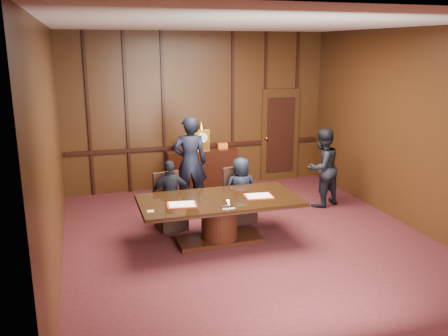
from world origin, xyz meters
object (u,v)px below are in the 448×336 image
object	(u,v)px
signatory_right	(241,190)
witness_left	(190,163)
sideboard	(202,168)
witness_right	(322,168)
conference_table	(219,213)
signatory_left	(171,195)

from	to	relation	value
signatory_right	witness_left	size ratio (longest dim) A/B	0.66
sideboard	witness_right	bearing A→B (deg)	-43.24
signatory_right	witness_left	bearing A→B (deg)	-50.90
conference_table	witness_right	xyz separation A→B (m)	(2.51, 1.18, 0.29)
conference_table	witness_left	size ratio (longest dim) A/B	1.41
signatory_left	witness_left	world-z (taller)	witness_left
signatory_right	signatory_left	bearing A→B (deg)	5.61
sideboard	signatory_left	world-z (taller)	sideboard
signatory_right	witness_right	bearing A→B (deg)	-162.78
conference_table	signatory_left	size ratio (longest dim) A/B	2.08
conference_table	witness_left	bearing A→B (deg)	91.65
sideboard	witness_right	distance (m)	2.79
conference_table	witness_left	world-z (taller)	witness_left
signatory_left	signatory_right	bearing A→B (deg)	-176.26
sideboard	signatory_right	bearing A→B (deg)	-86.16
signatory_left	signatory_right	size ratio (longest dim) A/B	1.03
sideboard	witness_left	bearing A→B (deg)	-114.36
signatory_right	witness_right	distance (m)	1.91
signatory_right	witness_right	xyz separation A→B (m)	(1.86, 0.38, 0.19)
signatory_right	witness_left	xyz separation A→B (m)	(-0.70, 1.06, 0.32)
sideboard	witness_left	size ratio (longest dim) A/B	0.86
signatory_left	witness_right	size ratio (longest dim) A/B	0.79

